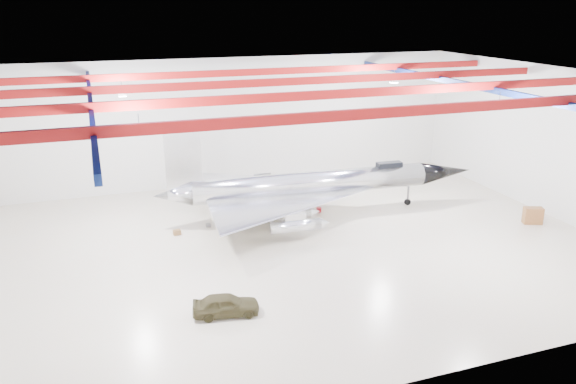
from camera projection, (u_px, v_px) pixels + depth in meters
name	position (u px, v px, depth m)	size (l,w,h in m)	color
floor	(297.00, 245.00, 37.33)	(40.00, 40.00, 0.00)	beige
wall_back	(238.00, 121.00, 49.01)	(40.00, 40.00, 0.00)	silver
wall_right	(549.00, 141.00, 41.86)	(30.00, 30.00, 0.00)	silver
ceiling	(298.00, 78.00, 33.84)	(40.00, 40.00, 0.00)	#0A0F38
ceiling_structure	(298.00, 89.00, 34.05)	(39.50, 29.50, 1.08)	maroon
jet_aircraft	(311.00, 187.00, 42.06)	(25.12, 15.25, 6.84)	silver
jeep	(226.00, 305.00, 28.78)	(1.37, 3.41, 1.16)	#3C361E
desk	(533.00, 216.00, 40.85)	(1.33, 0.67, 1.22)	brown
crate_ply	(177.00, 232.00, 38.98)	(0.50, 0.40, 0.35)	olive
toolbox_red	(239.00, 206.00, 44.17)	(0.48, 0.39, 0.34)	#A6101A
parts_bin	(262.00, 200.00, 45.33)	(0.68, 0.54, 0.47)	olive
crate_small	(208.00, 225.00, 40.37)	(0.34, 0.27, 0.24)	#59595B
tool_chest	(319.00, 210.00, 43.27)	(0.40, 0.40, 0.36)	#A6101A
oil_barrel	(269.00, 211.00, 43.03)	(0.50, 0.40, 0.35)	olive
spares_box	(276.00, 204.00, 44.43)	(0.44, 0.44, 0.40)	#59595B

